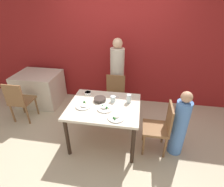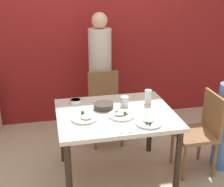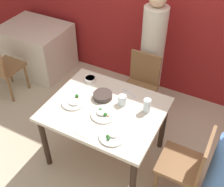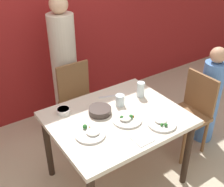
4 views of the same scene
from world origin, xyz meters
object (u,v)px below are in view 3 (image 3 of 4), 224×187
person_adult (152,55)px  person_child (221,173)px  chair_child_spot (188,164)px  chair_adult_spot (140,85)px  bowl_curry (103,96)px  glass_water_tall (147,105)px  plate_rice_adult (74,102)px

person_adult → person_child: person_adult is taller
chair_child_spot → person_adult: size_ratio=0.56×
chair_adult_spot → person_child: 1.42m
chair_adult_spot → bowl_curry: bearing=-102.2°
person_adult → bowl_curry: bearing=-98.4°
chair_adult_spot → chair_child_spot: 1.21m
person_child → glass_water_tall: bearing=165.7°
chair_adult_spot → chair_child_spot: same height
chair_child_spot → person_adult: person_adult is taller
chair_adult_spot → person_adult: (0.00, 0.32, 0.25)m
person_child → chair_adult_spot: bearing=143.0°
bowl_curry → person_adult: bearing=81.6°
plate_rice_adult → glass_water_tall: (0.69, 0.23, 0.06)m
person_adult → bowl_curry: (-0.15, -1.00, 0.04)m
person_adult → person_child: (1.14, -1.18, -0.20)m
person_child → glass_water_tall: (-0.81, 0.21, 0.29)m
plate_rice_adult → person_child: bearing=1.0°
person_child → plate_rice_adult: 1.52m
chair_adult_spot → chair_child_spot: bearing=-45.2°
bowl_curry → chair_adult_spot: bearing=77.8°
person_adult → bowl_curry: 1.01m
chair_adult_spot → plate_rice_adult: bearing=-112.3°
person_adult → plate_rice_adult: (-0.36, -1.20, 0.02)m
person_child → chair_child_spot: bearing=-180.0°
chair_child_spot → bowl_curry: chair_child_spot is taller
plate_rice_adult → chair_child_spot: bearing=1.3°
chair_child_spot → person_adult: bearing=-144.1°
chair_adult_spot → glass_water_tall: 0.80m
chair_child_spot → person_child: size_ratio=0.77×
person_adult → bowl_curry: person_adult is taller
person_adult → person_child: bearing=-46.0°
bowl_curry → glass_water_tall: (0.47, 0.03, 0.04)m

